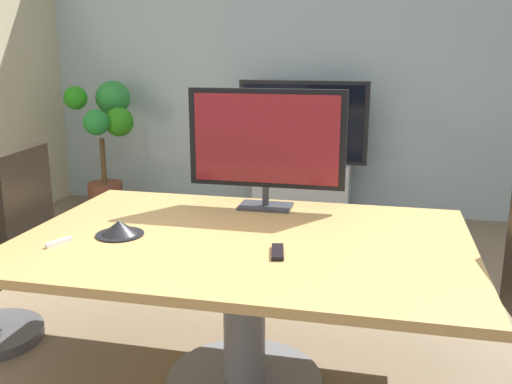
{
  "coord_description": "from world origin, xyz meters",
  "views": [
    {
      "loc": [
        0.56,
        -2.48,
        1.58
      ],
      "look_at": [
        -0.03,
        0.13,
        0.9
      ],
      "focal_mm": 39.35,
      "sensor_mm": 36.0,
      "label": 1
    }
  ],
  "objects": [
    {
      "name": "potted_plant",
      "position": [
        -2.08,
        2.52,
        0.78
      ],
      "size": [
        0.68,
        0.69,
        1.29
      ],
      "color": "brown",
      "rests_on": "ground"
    },
    {
      "name": "wall_display_unit",
      "position": [
        -0.17,
        2.7,
        0.44
      ],
      "size": [
        1.2,
        0.36,
        1.31
      ],
      "color": "#B7BABC",
      "rests_on": "ground"
    },
    {
      "name": "ground_plane",
      "position": [
        0.0,
        0.0,
        0.0
      ],
      "size": [
        7.11,
        7.11,
        0.0
      ],
      "primitive_type": "plane",
      "color": "#7A664C"
    },
    {
      "name": "tv_monitor",
      "position": [
        -0.04,
        0.39,
        1.11
      ],
      "size": [
        0.84,
        0.18,
        0.64
      ],
      "color": "#333338",
      "rests_on": "conference_table"
    },
    {
      "name": "whiteboard_marker",
      "position": [
        -0.8,
        -0.4,
        0.76
      ],
      "size": [
        0.07,
        0.13,
        0.02
      ],
      "primitive_type": "cube",
      "rotation": [
        0.0,
        0.0,
        1.19
      ],
      "color": "silver",
      "rests_on": "conference_table"
    },
    {
      "name": "remote_control",
      "position": [
        0.16,
        -0.3,
        0.76
      ],
      "size": [
        0.08,
        0.18,
        0.02
      ],
      "primitive_type": "cube",
      "rotation": [
        0.0,
        0.0,
        0.19
      ],
      "color": "black",
      "rests_on": "conference_table"
    },
    {
      "name": "wall_back_glass_partition",
      "position": [
        0.0,
        3.06,
        1.45
      ],
      "size": [
        5.76,
        0.1,
        2.9
      ],
      "primitive_type": "cube",
      "color": "#9EB2B7",
      "rests_on": "ground"
    },
    {
      "name": "conference_table",
      "position": [
        -0.03,
        -0.12,
        0.58
      ],
      "size": [
        2.03,
        1.36,
        0.75
      ],
      "color": "#B2894C",
      "rests_on": "ground"
    },
    {
      "name": "conference_phone",
      "position": [
        -0.6,
        -0.22,
        0.78
      ],
      "size": [
        0.22,
        0.22,
        0.07
      ],
      "color": "black",
      "rests_on": "conference_table"
    }
  ]
}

